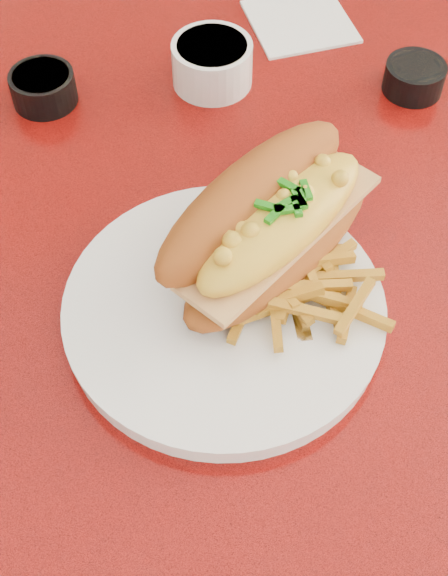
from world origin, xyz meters
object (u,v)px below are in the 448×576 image
object	(u,v)px
booth_bench_far	(178,64)
sauce_cup_right	(414,76)
dinner_plate	(224,311)
sauce_cup_left	(43,86)
diner_table	(367,272)
mac_hoagie	(270,222)
fork	(285,252)
gravy_ramekin	(212,62)

from	to	relation	value
booth_bench_far	sauce_cup_right	bearing A→B (deg)	-84.88
dinner_plate	sauce_cup_left	size ratio (longest dim) A/B	3.81
dinner_plate	diner_table	bearing A→B (deg)	30.11
diner_table	booth_bench_far	world-z (taller)	booth_bench_far
booth_bench_far	diner_table	bearing A→B (deg)	-90.00
mac_hoagie	fork	world-z (taller)	mac_hoagie
sauce_cup_left	booth_bench_far	bearing A→B (deg)	65.17
dinner_plate	gravy_ramekin	size ratio (longest dim) A/B	3.02
fork	sauce_cup_right	size ratio (longest dim) A/B	2.29
diner_table	dinner_plate	distance (m)	0.29
booth_bench_far	sauce_cup_right	xyz separation A→B (m)	(0.06, -0.72, 0.50)
mac_hoagie	gravy_ramekin	xyz separation A→B (m)	(0.03, 0.24, -0.03)
dinner_plate	fork	size ratio (longest dim) A/B	1.74
diner_table	mac_hoagie	bearing A→B (deg)	-152.52
gravy_ramekin	booth_bench_far	bearing A→B (deg)	79.25
dinner_plate	fork	xyz separation A→B (m)	(0.06, 0.03, 0.01)
booth_bench_far	sauce_cup_left	bearing A→B (deg)	-114.83
gravy_ramekin	sauce_cup_right	distance (m)	0.20
fork	gravy_ramekin	size ratio (longest dim) A/B	1.74
fork	sauce_cup_left	xyz separation A→B (m)	(-0.15, 0.27, -0.00)
fork	sauce_cup_left	distance (m)	0.31
diner_table	mac_hoagie	xyz separation A→B (m)	(-0.15, -0.08, 0.22)
diner_table	sauce_cup_right	xyz separation A→B (m)	(0.06, 0.09, 0.18)
diner_table	sauce_cup_left	xyz separation A→B (m)	(-0.29, 0.19, 0.18)
booth_bench_far	mac_hoagie	bearing A→B (deg)	-99.57
diner_table	sauce_cup_left	world-z (taller)	sauce_cup_left
sauce_cup_right	gravy_ramekin	bearing A→B (deg)	158.82
diner_table	gravy_ramekin	distance (m)	0.28
dinner_plate	gravy_ramekin	bearing A→B (deg)	74.64
fork	diner_table	bearing A→B (deg)	-49.01
diner_table	sauce_cup_left	bearing A→B (deg)	147.02
gravy_ramekin	mac_hoagie	bearing A→B (deg)	-96.39
dinner_plate	mac_hoagie	bearing A→B (deg)	37.21
diner_table	booth_bench_far	distance (m)	0.87
dinner_plate	gravy_ramekin	xyz separation A→B (m)	(0.08, 0.28, 0.01)
booth_bench_far	dinner_plate	distance (m)	1.07
booth_bench_far	sauce_cup_right	distance (m)	0.88
gravy_ramekin	diner_table	bearing A→B (deg)	-53.34
booth_bench_far	fork	world-z (taller)	booth_bench_far
diner_table	booth_bench_far	xyz separation A→B (m)	(0.00, 0.81, -0.32)
dinner_plate	sauce_cup_left	world-z (taller)	sauce_cup_left
mac_hoagie	gravy_ramekin	distance (m)	0.25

